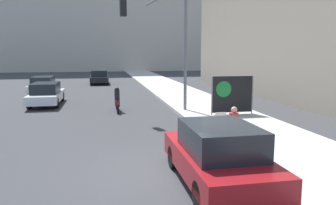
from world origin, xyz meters
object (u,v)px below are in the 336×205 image
seated_protester (234,122)px  motorcycle_on_road (117,101)px  traffic_light_pole (164,33)px  car_on_road_nearest (46,94)px  protest_banner (232,94)px  car_on_road_midblock (43,85)px  car_on_road_distant (99,77)px  parked_car_curbside (218,155)px

seated_protester → motorcycle_on_road: size_ratio=0.56×
traffic_light_pole → car_on_road_nearest: traffic_light_pole is taller
protest_banner → car_on_road_midblock: 16.53m
traffic_light_pole → car_on_road_midblock: (-7.84, 10.63, -3.53)m
car_on_road_nearest → car_on_road_distant: 14.19m
seated_protester → parked_car_curbside: bearing=-113.4°
parked_car_curbside → car_on_road_nearest: bearing=113.8°
car_on_road_nearest → car_on_road_midblock: size_ratio=0.98×
seated_protester → traffic_light_pole: traffic_light_pole is taller
car_on_road_nearest → car_on_road_distant: car_on_road_distant is taller
seated_protester → parked_car_curbside: (-1.83, -3.42, -0.02)m
car_on_road_distant → motorcycle_on_road: 17.01m
seated_protester → car_on_road_midblock: bearing=123.4°
car_on_road_nearest → motorcycle_on_road: size_ratio=2.21×
car_on_road_distant → traffic_light_pole: bearing=-79.1°
traffic_light_pole → motorcycle_on_road: traffic_light_pole is taller
motorcycle_on_road → traffic_light_pole: bearing=-25.5°
parked_car_curbside → motorcycle_on_road: size_ratio=2.01×
seated_protester → car_on_road_midblock: (-9.21, 16.90, -0.08)m
protest_banner → parked_car_curbside: protest_banner is taller
seated_protester → protest_banner: protest_banner is taller
protest_banner → motorcycle_on_road: bearing=153.0°
traffic_light_pole → parked_car_curbside: bearing=-92.7°
motorcycle_on_road → car_on_road_midblock: bearing=119.8°
car_on_road_midblock → car_on_road_distant: car_on_road_distant is taller
seated_protester → parked_car_curbside: parked_car_curbside is taller
protest_banner → traffic_light_pole: 4.71m
parked_car_curbside → protest_banner: bearing=65.6°
parked_car_curbside → car_on_road_nearest: parked_car_curbside is taller
protest_banner → seated_protester: bearing=-111.3°
parked_car_curbside → traffic_light_pole: bearing=87.3°
seated_protester → car_on_road_distant: car_on_road_distant is taller
car_on_road_nearest → motorcycle_on_road: 5.26m
car_on_road_nearest → car_on_road_midblock: car_on_road_nearest is taller
traffic_light_pole → car_on_road_midblock: traffic_light_pole is taller
car_on_road_midblock → car_on_road_distant: 8.65m
car_on_road_nearest → motorcycle_on_road: car_on_road_nearest is taller
protest_banner → car_on_road_midblock: protest_banner is taller
traffic_light_pole → car_on_road_distant: 18.79m
protest_banner → parked_car_curbside: size_ratio=0.52×
car_on_road_midblock → car_on_road_distant: (4.34, 7.49, 0.03)m
parked_car_curbside → car_on_road_distant: bearing=96.3°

